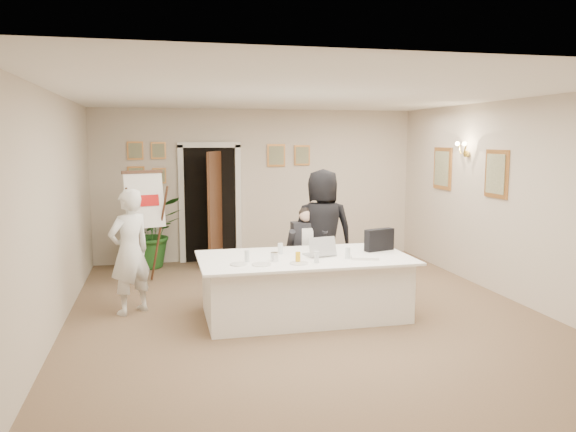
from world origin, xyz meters
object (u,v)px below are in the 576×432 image
Objects in this scene: standing_woman at (322,231)px; potted_palm at (149,231)px; seated_man at (306,251)px; laptop_bag at (379,240)px; conference_table at (304,286)px; steel_jug at (274,257)px; paper_stack at (365,257)px; oj_glass at (298,257)px; standing_man at (130,252)px; laptop at (320,245)px; flip_chart at (144,232)px.

standing_woman reaches higher than potted_palm.
seated_man reaches higher than laptop_bag.
standing_woman is at bearing 62.11° from conference_table.
paper_stack is at bearing -4.84° from steel_jug.
seated_man is 3.92× the size of paper_stack.
potted_palm is 3.86× the size of paper_stack.
oj_glass is at bearing -177.27° from paper_stack.
standing_man is 0.89× the size of standing_woman.
laptop_bag is (0.53, -0.87, 0.01)m from standing_woman.
conference_table is 24.18× the size of steel_jug.
standing_woman is 4.81× the size of laptop.
seated_man is 1.02× the size of potted_palm.
laptop is at bearing 76.01° from standing_woman.
standing_woman is 5.55× the size of paper_stack.
flip_chart is 1.06× the size of standing_man.
standing_woman is (0.25, 0.04, 0.27)m from seated_man.
potted_palm is 9.78× the size of oj_glass.
standing_woman reaches higher than laptop_bag.
oj_glass is (-0.87, -0.04, 0.05)m from paper_stack.
paper_stack is (2.86, -0.90, -0.02)m from standing_man.
standing_woman is (2.56, -1.22, 0.11)m from flip_chart.
laptop is at bearing 43.85° from oj_glass.
oj_glass is 0.29m from steel_jug.
laptop is at bearing -56.54° from potted_palm.
standing_woman reaches higher than standing_man.
standing_woman reaches higher than oj_glass.
laptop is (-0.08, -0.94, 0.27)m from seated_man.
conference_table is at bearing 63.18° from oj_glass.
laptop is (2.37, -0.58, 0.10)m from standing_man.
potted_palm is 3.95m from laptop.
seated_man reaches higher than oj_glass.
seated_man is at bearing 14.17° from standing_woman.
flip_chart is at bearing 124.36° from laptop.
seated_man reaches higher than potted_palm.
steel_jug is (-0.63, -0.22, -0.08)m from laptop.
steel_jug reaches higher than conference_table.
conference_table is 20.46× the size of oj_glass.
flip_chart is at bearing 126.01° from oj_glass.
conference_table is at bearing -59.42° from potted_palm.
conference_table is at bearing 66.62° from standing_woman.
laptop_bag is 3.21× the size of oj_glass.
flip_chart is 15.76× the size of steel_jug.
standing_man is at bearing -94.84° from flip_chart.
potted_palm is (-2.50, 2.30, -0.28)m from standing_woman.
standing_woman is 3.41m from potted_palm.
steel_jug is at bearing 152.27° from oj_glass.
flip_chart is 4.16× the size of laptop_bag.
conference_table is at bearing -101.38° from seated_man.
potted_palm is (-1.96, 3.32, 0.24)m from conference_table.
seated_man is 2.63m from flip_chart.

